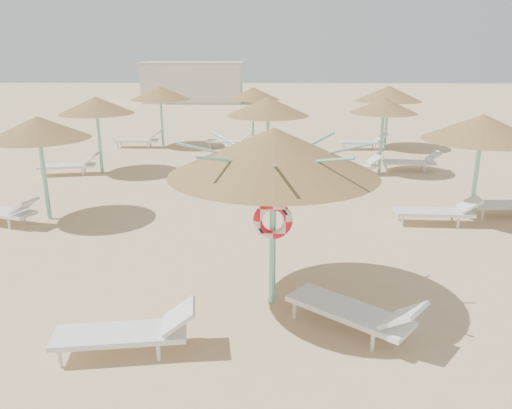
{
  "coord_description": "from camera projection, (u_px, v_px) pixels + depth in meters",
  "views": [
    {
      "loc": [
        0.19,
        -7.55,
        4.22
      ],
      "look_at": [
        -0.02,
        1.83,
        1.3
      ],
      "focal_mm": 35.0,
      "sensor_mm": 36.0,
      "label": 1
    }
  ],
  "objects": [
    {
      "name": "ground",
      "position": [
        255.0,
        309.0,
        8.47
      ],
      "size": [
        120.0,
        120.0,
        0.0
      ],
      "primitive_type": "plane",
      "color": "tan",
      "rests_on": "ground"
    },
    {
      "name": "main_palapa",
      "position": [
        274.0,
        152.0,
        7.93
      ],
      "size": [
        3.41,
        3.41,
        3.05
      ],
      "color": "#7CD8C8",
      "rests_on": "ground"
    },
    {
      "name": "lounger_main_a",
      "position": [
        130.0,
        332.0,
        7.15
      ],
      "size": [
        2.09,
        0.88,
        0.74
      ],
      "rotation": [
        0.0,
        0.0,
        0.14
      ],
      "color": "silver",
      "rests_on": "ground"
    },
    {
      "name": "lounger_main_b",
      "position": [
        357.0,
        312.0,
        7.66
      ],
      "size": [
        2.06,
        1.85,
        0.78
      ],
      "rotation": [
        0.0,
        0.0,
        -0.69
      ],
      "color": "silver",
      "rests_on": "ground"
    },
    {
      "name": "palapa_field",
      "position": [
        294.0,
        108.0,
        17.13
      ],
      "size": [
        19.66,
        13.0,
        2.72
      ],
      "color": "#7CD8C8",
      "rests_on": "ground"
    },
    {
      "name": "service_hut",
      "position": [
        193.0,
        82.0,
        41.52
      ],
      "size": [
        8.4,
        4.4,
        3.25
      ],
      "color": "silver",
      "rests_on": "ground"
    }
  ]
}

